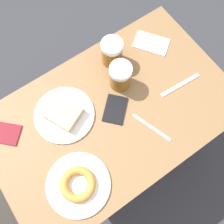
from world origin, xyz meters
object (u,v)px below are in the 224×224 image
at_px(plate_with_cake, 64,114).
at_px(passport_near_edge, 115,109).
at_px(beer_mug_left, 120,76).
at_px(napkin_folded, 151,43).
at_px(beer_mug_center, 112,52).
at_px(passport_far_edge, 4,133).
at_px(plate_with_donut, 78,184).
at_px(fork, 151,127).
at_px(knife, 180,85).

bearing_deg(plate_with_cake, passport_near_edge, -118.06).
relative_size(beer_mug_left, napkin_folded, 0.70).
distance_m(beer_mug_center, passport_far_edge, 0.57).
xyz_separation_m(plate_with_donut, passport_far_edge, (0.35, 0.14, -0.01)).
bearing_deg(plate_with_donut, napkin_folded, -60.86).
bearing_deg(beer_mug_left, passport_near_edge, 135.69).
bearing_deg(beer_mug_left, plate_with_cake, 87.98).
xyz_separation_m(fork, knife, (0.08, -0.22, -0.00)).
xyz_separation_m(beer_mug_center, passport_far_edge, (-0.03, 0.56, -0.06)).
xyz_separation_m(beer_mug_center, fork, (-0.36, 0.05, -0.06)).
distance_m(plate_with_donut, knife, 0.61).
bearing_deg(fork, passport_far_edge, 57.67).
bearing_deg(passport_near_edge, beer_mug_center, -31.59).
bearing_deg(beer_mug_left, passport_far_edge, 81.07).
height_order(knife, passport_far_edge, passport_far_edge).
bearing_deg(knife, napkin_folded, -6.13).
height_order(plate_with_donut, beer_mug_left, beer_mug_left).
bearing_deg(knife, passport_far_edge, 71.75).
distance_m(napkin_folded, knife, 0.25).
xyz_separation_m(plate_with_donut, knife, (0.10, -0.60, -0.01)).
bearing_deg(beer_mug_left, plate_with_donut, 124.61).
relative_size(beer_mug_center, passport_near_edge, 0.84).
bearing_deg(knife, passport_near_edge, 77.10).
xyz_separation_m(beer_mug_center, knife, (-0.28, -0.18, -0.06)).
bearing_deg(passport_far_edge, knife, -108.25).
height_order(beer_mug_center, napkin_folded, beer_mug_center).
bearing_deg(knife, beer_mug_left, 53.02).
relative_size(fork, passport_far_edge, 1.18).
relative_size(fork, knife, 0.87).
distance_m(plate_with_donut, fork, 0.37).
xyz_separation_m(plate_with_cake, beer_mug_center, (0.10, -0.32, 0.05)).
height_order(plate_with_donut, knife, plate_with_donut).
relative_size(napkin_folded, passport_near_edge, 1.21).
distance_m(beer_mug_left, knife, 0.28).
bearing_deg(knife, fork, 109.96).
xyz_separation_m(plate_with_donut, passport_near_edge, (0.17, -0.29, -0.01)).
height_order(plate_with_donut, passport_near_edge, plate_with_donut).
bearing_deg(passport_far_edge, fork, -122.33).
bearing_deg(beer_mug_center, fork, 172.34).
distance_m(plate_with_cake, passport_near_edge, 0.22).
xyz_separation_m(beer_mug_center, passport_near_edge, (-0.21, 0.13, -0.06)).
relative_size(beer_mug_left, passport_far_edge, 0.85).
relative_size(plate_with_cake, beer_mug_left, 1.98).
height_order(plate_with_donut, beer_mug_center, beer_mug_center).
distance_m(plate_with_cake, passport_far_edge, 0.26).
relative_size(beer_mug_center, napkin_folded, 0.70).
bearing_deg(plate_with_donut, beer_mug_left, -55.39).
height_order(beer_mug_left, passport_far_edge, beer_mug_left).
height_order(napkin_folded, fork, same).
xyz_separation_m(passport_near_edge, passport_far_edge, (0.17, 0.44, 0.00)).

